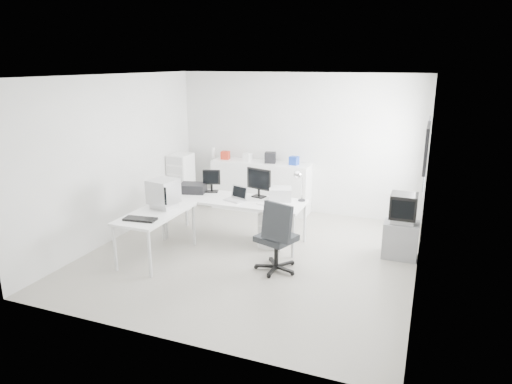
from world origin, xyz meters
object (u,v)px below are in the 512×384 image
at_px(tv_cabinet, 400,240).
at_px(side_desk, 157,235).
at_px(lcd_monitor_small, 212,181).
at_px(filing_cabinet, 181,181).
at_px(laptop, 235,194).
at_px(main_desk, 235,220).
at_px(office_chair, 276,235).
at_px(crt_monitor, 164,195).
at_px(laser_printer, 280,194).
at_px(sideboard, 261,186).
at_px(inkjet_printer, 193,188).
at_px(lcd_monitor_large, 259,183).
at_px(crt_tv, 403,209).
at_px(drawer_pedestal, 274,228).

bearing_deg(tv_cabinet, side_desk, -158.59).
bearing_deg(lcd_monitor_small, filing_cabinet, 122.09).
distance_m(tv_cabinet, filing_cabinet, 4.61).
height_order(laptop, filing_cabinet, filing_cabinet).
distance_m(main_desk, office_chair, 1.37).
bearing_deg(office_chair, crt_monitor, -160.93).
distance_m(main_desk, laser_printer, 0.92).
relative_size(side_desk, sideboard, 0.68).
distance_m(tv_cabinet, sideboard, 3.25).
relative_size(inkjet_printer, lcd_monitor_small, 1.15).
relative_size(tv_cabinet, filing_cabinet, 0.50).
height_order(lcd_monitor_large, crt_monitor, lcd_monitor_large).
relative_size(side_desk, office_chair, 1.25).
height_order(laptop, laser_printer, laptop).
relative_size(tv_cabinet, crt_tv, 1.16).
relative_size(side_desk, crt_tv, 2.80).
height_order(office_chair, crt_tv, office_chair).
bearing_deg(laser_printer, lcd_monitor_small, 160.61).
height_order(lcd_monitor_large, office_chair, lcd_monitor_large).
bearing_deg(laser_printer, crt_monitor, -164.30).
xyz_separation_m(main_desk, drawer_pedestal, (0.70, 0.05, -0.08)).
bearing_deg(laser_printer, drawer_pedestal, -124.46).
relative_size(laser_printer, crt_monitor, 0.90).
xyz_separation_m(drawer_pedestal, lcd_monitor_large, (-0.35, 0.20, 0.70)).
bearing_deg(office_chair, laptop, 162.17).
distance_m(side_desk, lcd_monitor_large, 1.91).
bearing_deg(laptop, crt_tv, 27.67).
xyz_separation_m(main_desk, filing_cabinet, (-1.77, 1.26, 0.21)).
bearing_deg(crt_tv, laptop, -171.44).
relative_size(side_desk, laser_printer, 3.81).
distance_m(main_desk, lcd_monitor_small, 0.83).
bearing_deg(crt_tv, laser_printer, -177.59).
distance_m(tv_cabinet, crt_tv, 0.51).
distance_m(inkjet_printer, sideboard, 1.81).
height_order(side_desk, lcd_monitor_large, lcd_monitor_large).
xyz_separation_m(lcd_monitor_small, lcd_monitor_large, (0.90, 0.00, 0.05)).
relative_size(inkjet_printer, lcd_monitor_large, 0.90).
relative_size(inkjet_printer, tv_cabinet, 0.77).
bearing_deg(tv_cabinet, crt_tv, 0.00).
relative_size(lcd_monitor_large, laser_printer, 1.34).
xyz_separation_m(lcd_monitor_large, sideboard, (-0.52, 1.50, -0.49)).
distance_m(inkjet_printer, lcd_monitor_small, 0.35).
relative_size(lcd_monitor_small, crt_tv, 0.78).
bearing_deg(filing_cabinet, laser_printer, -22.42).
bearing_deg(office_chair, sideboard, 134.60).
bearing_deg(lcd_monitor_large, laser_printer, 10.61).
height_order(office_chair, filing_cabinet, filing_cabinet).
bearing_deg(tv_cabinet, laptop, -171.44).
bearing_deg(filing_cabinet, office_chair, -36.94).
relative_size(side_desk, inkjet_printer, 3.14).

